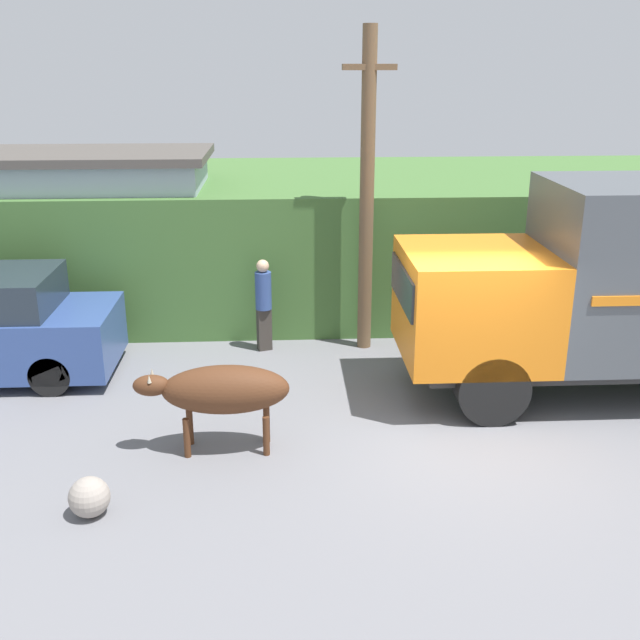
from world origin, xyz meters
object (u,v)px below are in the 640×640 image
brown_cow (222,390)px  utility_pole (367,190)px  pedestrian_on_hill (264,300)px  roadside_rock (89,497)px

brown_cow → utility_pole: size_ratio=0.37×
brown_cow → utility_pole: (2.33, 3.77, 2.02)m
brown_cow → pedestrian_on_hill: 3.73m
utility_pole → pedestrian_on_hill: bearing=-177.7°
brown_cow → utility_pole: bearing=50.8°
pedestrian_on_hill → utility_pole: (1.84, 0.07, 1.95)m
pedestrian_on_hill → utility_pole: size_ratio=0.30×
brown_cow → pedestrian_on_hill: size_ratio=1.22×
brown_cow → roadside_rock: (-1.46, -1.49, -0.64)m
brown_cow → utility_pole: utility_pole is taller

